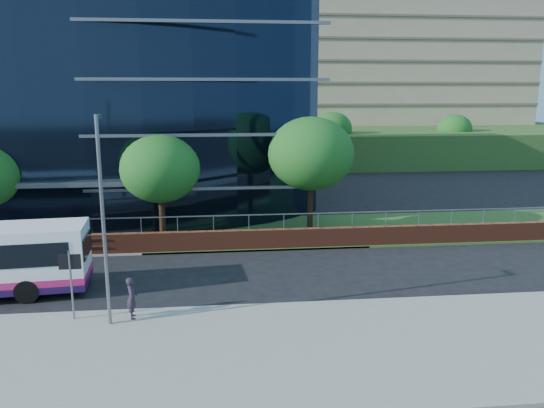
{
  "coord_description": "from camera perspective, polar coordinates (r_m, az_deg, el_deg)",
  "views": [
    {
      "loc": [
        10.19,
        -21.81,
        8.99
      ],
      "look_at": [
        13.39,
        8.0,
        2.53
      ],
      "focal_mm": 35.0,
      "sensor_mm": 36.0,
      "label": 1
    }
  ],
  "objects": [
    {
      "name": "retaining_wall",
      "position": [
        31.84,
        12.06,
        -3.38
      ],
      "size": [
        34.0,
        0.4,
        2.11
      ],
      "color": "maroon",
      "rests_on": "ground"
    },
    {
      "name": "apartment_block",
      "position": [
        82.01,
        9.56,
        13.47
      ],
      "size": [
        60.0,
        42.0,
        30.0
      ],
      "color": "#2D511E",
      "rests_on": "ground"
    },
    {
      "name": "pedestrian",
      "position": [
        21.88,
        -14.85,
        -9.72
      ],
      "size": [
        0.51,
        0.68,
        1.68
      ],
      "primitive_type": "imported",
      "rotation": [
        0.0,
        0.0,
        1.76
      ],
      "color": "#291F2E",
      "rests_on": "pavement_near"
    },
    {
      "name": "tree_far_c",
      "position": [
        31.3,
        -11.95,
        3.71
      ],
      "size": [
        4.62,
        4.62,
        6.51
      ],
      "color": "black",
      "rests_on": "ground"
    },
    {
      "name": "glass_office",
      "position": [
        44.97,
        -24.91,
        9.78
      ],
      "size": [
        44.0,
        23.1,
        16.0
      ],
      "color": "black",
      "rests_on": "ground"
    },
    {
      "name": "tree_dist_e",
      "position": [
        63.49,
        6.51,
        8.05
      ],
      "size": [
        4.62,
        4.62,
        6.51
      ],
      "color": "black",
      "rests_on": "ground"
    },
    {
      "name": "grass_verge",
      "position": [
        36.7,
        16.19,
        -2.42
      ],
      "size": [
        36.0,
        8.0,
        0.12
      ],
      "primitive_type": "cube",
      "color": "#2D511E",
      "rests_on": "ground"
    },
    {
      "name": "tree_far_d",
      "position": [
        32.56,
        4.21,
        5.41
      ],
      "size": [
        5.28,
        5.28,
        7.44
      ],
      "color": "black",
      "rests_on": "ground"
    },
    {
      "name": "streetlight_east",
      "position": [
        20.59,
        -17.72,
        -1.2
      ],
      "size": [
        0.15,
        0.77,
        8.0
      ],
      "color": "slate",
      "rests_on": "pavement_near"
    },
    {
      "name": "street_sign",
      "position": [
        22.1,
        -20.87,
        -6.71
      ],
      "size": [
        0.85,
        0.09,
        2.8
      ],
      "color": "slate",
      "rests_on": "pavement_near"
    },
    {
      "name": "tree_dist_f",
      "position": [
        70.59,
        19.04,
        7.62
      ],
      "size": [
        4.29,
        4.29,
        6.05
      ],
      "color": "black",
      "rests_on": "ground"
    }
  ]
}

